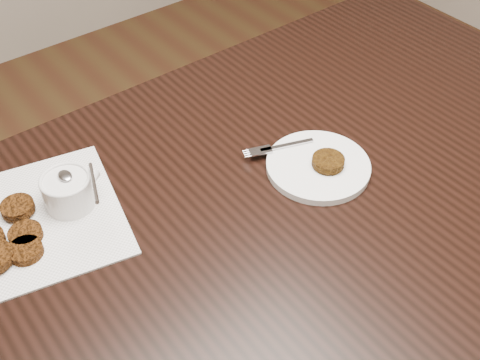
# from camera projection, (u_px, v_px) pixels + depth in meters

# --- Properties ---
(table) EXTENTS (1.34, 0.86, 0.75)m
(table) POSITION_uv_depth(u_px,v_px,m) (289.00, 313.00, 1.26)
(table) COLOR black
(table) RESTS_ON floor
(napkin) EXTENTS (0.33, 0.33, 0.00)m
(napkin) POSITION_uv_depth(u_px,v_px,m) (33.00, 221.00, 0.94)
(napkin) COLOR white
(napkin) RESTS_ON table
(sauce_ramekin) EXTENTS (0.11, 0.11, 0.12)m
(sauce_ramekin) POSITION_uv_depth(u_px,v_px,m) (64.00, 178.00, 0.93)
(sauce_ramekin) COLOR white
(sauce_ramekin) RESTS_ON napkin
(patty_cluster) EXTENTS (0.25, 0.25, 0.02)m
(patty_cluster) POSITION_uv_depth(u_px,v_px,m) (10.00, 237.00, 0.90)
(patty_cluster) COLOR #66310D
(patty_cluster) RESTS_ON napkin
(plate_with_patty) EXTENTS (0.23, 0.23, 0.03)m
(plate_with_patty) POSITION_uv_depth(u_px,v_px,m) (318.00, 163.00, 1.03)
(plate_with_patty) COLOR white
(plate_with_patty) RESTS_ON table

